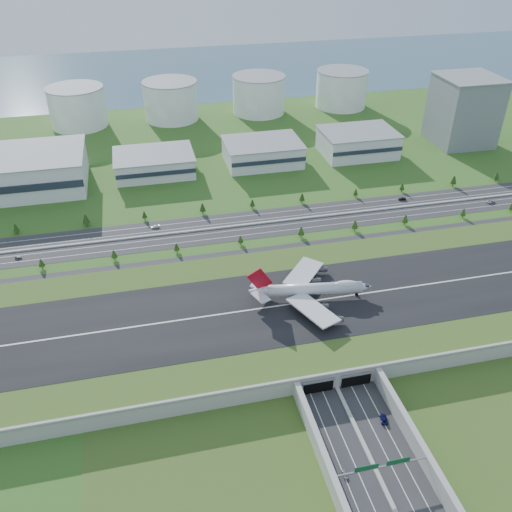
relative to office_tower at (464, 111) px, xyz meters
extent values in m
plane|color=#39591C|center=(-200.00, -195.00, -27.50)|extent=(1200.00, 1200.00, 0.00)
cube|color=#999994|center=(-200.00, -195.00, -23.50)|extent=(520.00, 100.00, 8.00)
cube|color=#36551D|center=(-200.00, -195.00, -19.42)|extent=(520.00, 100.00, 0.16)
cube|color=black|center=(-200.00, -195.00, -19.28)|extent=(520.00, 58.00, 0.12)
cube|color=silver|center=(-200.00, -195.00, -19.20)|extent=(520.00, 0.90, 0.02)
cube|color=#999994|center=(-200.00, -244.40, -18.90)|extent=(520.00, 1.20, 1.20)
cube|color=#999994|center=(-218.20, -295.00, -23.50)|extent=(2.40, 100.00, 8.00)
cube|color=#999994|center=(-181.80, -295.00, -23.50)|extent=(2.40, 100.00, 8.00)
cube|color=black|center=(-208.50, -245.20, -24.30)|extent=(13.00, 1.20, 6.00)
cube|color=black|center=(-191.50, -245.20, -24.30)|extent=(13.00, 1.20, 6.00)
cylinder|color=gray|center=(-219.00, -290.00, -24.00)|extent=(0.70, 0.70, 7.00)
cylinder|color=gray|center=(-181.00, -290.00, -24.00)|extent=(0.70, 0.70, 7.00)
cube|color=gray|center=(-200.00, -290.00, -20.30)|extent=(38.00, 0.50, 0.50)
cube|color=#0C4C23|center=(-206.00, -290.10, -18.90)|extent=(9.00, 0.30, 2.40)
cube|color=#0C4C23|center=(-194.00, -290.10, -18.90)|extent=(9.00, 0.30, 2.40)
cube|color=#28282B|center=(-200.00, -100.00, -27.44)|extent=(560.00, 36.00, 0.12)
cylinder|color=#3D2819|center=(-331.81, -122.00, -26.37)|extent=(0.50, 0.50, 2.26)
cone|color=#1A350E|center=(-331.81, -122.00, -23.47)|extent=(3.52, 3.52, 4.53)
cylinder|color=#3D2819|center=(-291.65, -122.00, -26.35)|extent=(0.50, 0.50, 2.30)
cone|color=#1A350E|center=(-291.65, -122.00, -23.41)|extent=(3.58, 3.58, 4.60)
cylinder|color=#3D2819|center=(-255.52, -122.00, -26.40)|extent=(0.50, 0.50, 2.19)
cone|color=#1A350E|center=(-255.52, -122.00, -23.60)|extent=(3.41, 3.41, 4.39)
cylinder|color=#3D2819|center=(-216.86, -122.00, -26.40)|extent=(0.50, 0.50, 2.20)
cone|color=#1A350E|center=(-216.86, -122.00, -23.59)|extent=(3.42, 3.42, 4.39)
cylinder|color=#3D2819|center=(-178.60, -122.00, -26.18)|extent=(0.50, 0.50, 2.64)
cone|color=#1A350E|center=(-178.60, -122.00, -22.80)|extent=(4.11, 4.11, 5.29)
cylinder|color=#3D2819|center=(-143.21, -122.00, -26.18)|extent=(0.50, 0.50, 2.64)
cone|color=#1A350E|center=(-143.21, -122.00, -22.81)|extent=(4.11, 4.11, 5.28)
cylinder|color=#3D2819|center=(-108.80, -122.00, -26.22)|extent=(0.50, 0.50, 2.56)
cone|color=#1A350E|center=(-108.80, -122.00, -22.94)|extent=(3.99, 3.99, 5.13)
cylinder|color=#3D2819|center=(-67.42, -122.00, -26.32)|extent=(0.50, 0.50, 2.35)
cone|color=#1A350E|center=(-67.42, -122.00, -23.32)|extent=(3.66, 3.66, 4.70)
cylinder|color=#3D2819|center=(-31.40, -122.00, -26.19)|extent=(0.50, 0.50, 2.62)
cone|color=#1A350E|center=(-31.40, -122.00, -22.85)|extent=(4.07, 4.07, 5.24)
cylinder|color=#3D2819|center=(-351.24, -78.00, -26.27)|extent=(0.50, 0.50, 2.46)
cone|color=#1A350E|center=(-351.24, -78.00, -23.12)|extent=(3.83, 3.83, 4.92)
cylinder|color=#3D2819|center=(-308.66, -78.00, -25.97)|extent=(0.50, 0.50, 3.05)
cone|color=#1A350E|center=(-308.66, -78.00, -22.07)|extent=(4.75, 4.75, 6.11)
cylinder|color=#3D2819|center=(-271.89, -78.00, -26.41)|extent=(0.50, 0.50, 2.17)
cone|color=#1A350E|center=(-271.89, -78.00, -23.64)|extent=(3.38, 3.38, 4.34)
cylinder|color=#3D2819|center=(-233.63, -78.00, -26.17)|extent=(0.50, 0.50, 2.66)
cone|color=#1A350E|center=(-233.63, -78.00, -22.77)|extent=(4.14, 4.14, 5.32)
cylinder|color=#3D2819|center=(-199.65, -78.00, -26.36)|extent=(0.50, 0.50, 2.29)
cone|color=#1A350E|center=(-199.65, -78.00, -23.44)|extent=(3.56, 3.56, 4.57)
cylinder|color=#3D2819|center=(-164.52, -78.00, -26.24)|extent=(0.50, 0.50, 2.52)
cone|color=#1A350E|center=(-164.52, -78.00, -23.02)|extent=(3.92, 3.92, 5.04)
cylinder|color=#3D2819|center=(-125.09, -78.00, -26.42)|extent=(0.50, 0.50, 2.15)
cone|color=#1A350E|center=(-125.09, -78.00, -23.67)|extent=(3.35, 3.35, 4.30)
cylinder|color=#3D2819|center=(-89.78, -78.00, -26.34)|extent=(0.50, 0.50, 2.31)
cone|color=#1A350E|center=(-89.78, -78.00, -23.39)|extent=(3.60, 3.60, 4.62)
cylinder|color=#3D2819|center=(-49.28, -78.00, -26.03)|extent=(0.50, 0.50, 2.94)
cone|color=#1A350E|center=(-49.28, -78.00, -22.27)|extent=(4.57, 4.57, 5.88)
cylinder|color=#3D2819|center=(-14.09, -78.00, -26.17)|extent=(0.50, 0.50, 2.65)
cone|color=#1A350E|center=(-14.09, -78.00, -22.78)|extent=(4.13, 4.13, 5.31)
cube|color=silver|center=(-260.00, -5.00, -20.00)|extent=(58.00, 42.00, 15.00)
cube|color=silver|center=(-175.00, -5.00, -19.00)|extent=(58.00, 42.00, 17.00)
cube|color=silver|center=(-95.00, -5.00, -18.00)|extent=(58.00, 42.00, 19.00)
cube|color=slate|center=(0.00, 0.00, 0.00)|extent=(46.00, 46.00, 55.00)
cylinder|color=silver|center=(-320.00, 115.00, -10.00)|extent=(50.00, 50.00, 35.00)
cylinder|color=silver|center=(-235.00, 115.00, -10.00)|extent=(50.00, 50.00, 35.00)
cylinder|color=silver|center=(-150.00, 115.00, -10.00)|extent=(50.00, 50.00, 35.00)
cylinder|color=silver|center=(-65.00, 115.00, -10.00)|extent=(50.00, 50.00, 35.00)
cube|color=#3B5D72|center=(-200.00, 285.00, -27.47)|extent=(1200.00, 260.00, 0.06)
cylinder|color=silver|center=(-194.86, -191.98, -14.02)|extent=(50.46, 13.30, 5.73)
cone|color=silver|center=(-168.30, -196.07, -14.02)|extent=(7.96, 6.76, 5.73)
cone|color=silver|center=(-221.43, -187.89, -13.67)|extent=(9.73, 7.03, 5.73)
ellipsoid|color=silver|center=(-178.00, -194.58, -11.96)|extent=(12.76, 6.27, 3.53)
cube|color=silver|center=(-198.95, -206.76, -14.92)|extent=(21.33, 29.30, 1.41)
cube|color=silver|center=(-194.32, -176.66, -14.92)|extent=(26.39, 27.98, 1.41)
cylinder|color=#38383D|center=(-192.28, -203.26, -16.89)|extent=(5.01, 3.37, 2.69)
cylinder|color=#38383D|center=(-188.61, -213.79, -16.89)|extent=(5.01, 3.37, 2.69)
cylinder|color=#38383D|center=(-189.01, -182.01, -16.89)|extent=(5.01, 3.37, 2.69)
cylinder|color=#38383D|center=(-182.34, -173.06, -16.89)|extent=(5.01, 3.37, 2.69)
cube|color=silver|center=(-221.43, -193.78, -12.95)|extent=(8.58, 11.13, 0.54)
cube|color=silver|center=(-219.66, -182.27, -12.95)|extent=(10.36, 11.05, 0.54)
cube|color=#A20B1A|center=(-220.54, -188.03, -6.86)|extent=(12.75, 2.74, 13.43)
cylinder|color=black|center=(-171.98, -195.50, -18.73)|extent=(1.70, 0.63, 1.70)
cylinder|color=black|center=(-198.84, -194.27, -18.73)|extent=(1.70, 0.63, 1.70)
cylinder|color=black|center=(-197.97, -188.60, -18.73)|extent=(1.70, 0.63, 1.70)
cylinder|color=black|center=(-204.15, -193.45, -18.73)|extent=(1.70, 0.63, 1.70)
cylinder|color=black|center=(-203.28, -187.79, -18.73)|extent=(1.70, 0.63, 1.70)
imported|color=#AFB0B4|center=(-211.78, -285.87, -26.71)|extent=(1.80, 4.00, 1.33)
imported|color=#0D0D41|center=(-187.60, -265.85, -26.61)|extent=(3.85, 6.03, 1.55)
imported|color=#4D4D52|center=(-346.49, -108.53, -26.71)|extent=(4.13, 2.23, 1.33)
imported|color=black|center=(-95.16, -90.26, -26.52)|extent=(5.37, 2.34, 1.72)
imported|color=silver|center=(-37.09, -107.64, -26.53)|extent=(6.75, 5.03, 1.70)
imported|color=white|center=(-266.18, -90.30, -26.59)|extent=(5.48, 2.26, 1.58)
camera|label=1|loc=(-270.21, -396.12, 147.30)|focal=38.00mm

